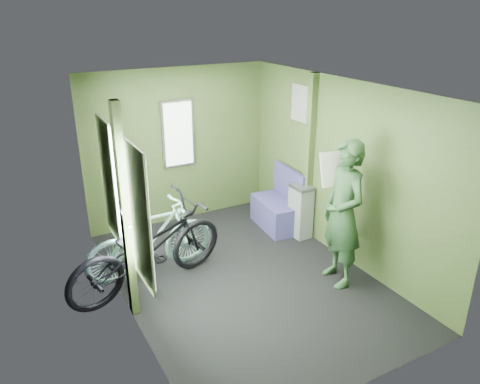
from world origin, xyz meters
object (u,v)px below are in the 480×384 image
object	(u,v)px
waste_box	(300,211)
bench_seat	(278,210)
bicycle_black	(152,288)
passenger	(343,214)
bicycle_mint	(154,274)

from	to	relation	value
waste_box	bench_seat	xyz separation A→B (m)	(-0.12, 0.40, -0.12)
waste_box	bench_seat	world-z (taller)	bench_seat
bicycle_black	passenger	world-z (taller)	passenger
bicycle_black	bicycle_mint	xyz separation A→B (m)	(0.11, 0.28, 0.00)
bicycle_black	passenger	size ratio (longest dim) A/B	1.15
bicycle_black	bicycle_mint	distance (m)	0.30
bicycle_black	bicycle_mint	world-z (taller)	bicycle_black
bicycle_black	passenger	distance (m)	2.39
bicycle_black	bench_seat	xyz separation A→B (m)	(2.19, 0.68, 0.26)
bench_seat	passenger	bearing A→B (deg)	-91.02
passenger	waste_box	bearing A→B (deg)	175.49
bicycle_mint	waste_box	size ratio (longest dim) A/B	2.11
waste_box	bench_seat	distance (m)	0.44
bicycle_mint	passenger	bearing A→B (deg)	-124.88
passenger	bicycle_black	bearing A→B (deg)	-105.25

